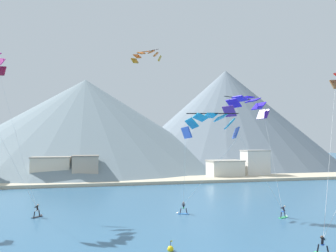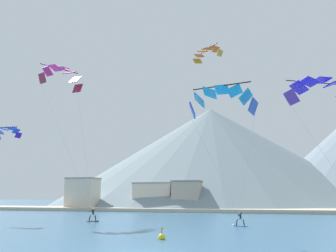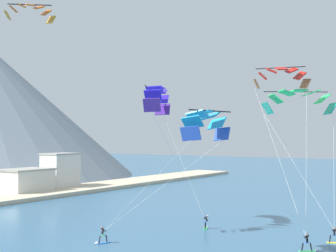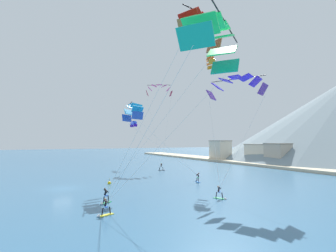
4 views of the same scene
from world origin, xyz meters
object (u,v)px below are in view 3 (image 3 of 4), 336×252
object	(u,v)px
parafoil_kite_far_left	(157,97)
kitesurfer_near_lead	(101,239)
parafoil_kite_near_lead	(205,123)
parafoil_kite_far_right	(299,99)
kitesurfer_far_left	(206,224)
parafoil_kite_distant_high_outer	(30,10)
kitesurfer_mid_center	(309,246)
parafoil_kite_mid_center	(281,76)

from	to	relation	value
parafoil_kite_far_left	kitesurfer_near_lead	bearing A→B (deg)	-179.38
kitesurfer_near_lead	parafoil_kite_near_lead	size ratio (longest dim) A/B	0.14
parafoil_kite_near_lead	parafoil_kite_far_left	xyz separation A→B (m)	(9.66, 11.63, 3.39)
kitesurfer_near_lead	parafoil_kite_far_right	world-z (taller)	parafoil_kite_far_right
kitesurfer_far_left	parafoil_kite_far_left	size ratio (longest dim) A/B	0.12
parafoil_kite_far_right	parafoil_kite_distant_high_outer	xyz separation A→B (m)	(-25.09, 18.47, 7.81)
kitesurfer_mid_center	parafoil_kite_distant_high_outer	xyz separation A→B (m)	(-11.94, 23.56, 22.22)
kitesurfer_mid_center	parafoil_kite_far_left	world-z (taller)	parafoil_kite_far_left
parafoil_kite_mid_center	parafoil_kite_distant_high_outer	world-z (taller)	parafoil_kite_distant_high_outer
kitesurfer_mid_center	kitesurfer_far_left	world-z (taller)	kitesurfer_mid_center
kitesurfer_mid_center	parafoil_kite_mid_center	distance (m)	20.47
parafoil_kite_near_lead	parafoil_kite_distant_high_outer	xyz separation A→B (m)	(-3.85, 17.35, 11.21)
kitesurfer_far_left	parafoil_kite_mid_center	size ratio (longest dim) A/B	0.10
parafoil_kite_mid_center	parafoil_kite_far_left	bearing A→B (deg)	125.16
kitesurfer_mid_center	kitesurfer_far_left	size ratio (longest dim) A/B	0.98
parafoil_kite_far_right	parafoil_kite_distant_high_outer	world-z (taller)	parafoil_kite_distant_high_outer
parafoil_kite_near_lead	kitesurfer_far_left	bearing A→B (deg)	28.64
kitesurfer_far_left	parafoil_kite_near_lead	distance (m)	17.81
parafoil_kite_far_left	parafoil_kite_distant_high_outer	world-z (taller)	parafoil_kite_distant_high_outer
parafoil_kite_near_lead	parafoil_kite_far_left	size ratio (longest dim) A/B	0.85
parafoil_kite_mid_center	kitesurfer_far_left	bearing A→B (deg)	129.67
parafoil_kite_mid_center	parafoil_kite_far_right	size ratio (longest dim) A/B	1.17
kitesurfer_mid_center	kitesurfer_far_left	distance (m)	13.58
parafoil_kite_distant_high_outer	parafoil_kite_near_lead	bearing A→B (deg)	-77.50
parafoil_kite_mid_center	parafoil_kite_near_lead	bearing A→B (deg)	179.57
parafoil_kite_far_right	parafoil_kite_distant_high_outer	bearing A→B (deg)	143.64
parafoil_kite_near_lead	parafoil_kite_mid_center	bearing A→B (deg)	-0.43
kitesurfer_mid_center	parafoil_kite_far_right	distance (m)	20.16
parafoil_kite_near_lead	parafoil_kite_far_left	distance (m)	15.49
kitesurfer_near_lead	parafoil_kite_mid_center	xyz separation A→B (m)	(17.87, -11.66, 16.91)
parafoil_kite_mid_center	parafoil_kite_far_left	world-z (taller)	parafoil_kite_mid_center
kitesurfer_near_lead	kitesurfer_far_left	world-z (taller)	kitesurfer_near_lead
parafoil_kite_far_right	parafoil_kite_distant_high_outer	size ratio (longest dim) A/B	3.24
parafoil_kite_far_left	parafoil_kite_near_lead	bearing A→B (deg)	-129.71
kitesurfer_near_lead	parafoil_kite_far_left	bearing A→B (deg)	0.62
kitesurfer_mid_center	parafoil_kite_far_right	xyz separation A→B (m)	(13.15, 5.09, 14.41)
parafoil_kite_far_left	parafoil_kite_far_right	distance (m)	17.22
kitesurfer_far_left	kitesurfer_mid_center	bearing A→B (deg)	-107.94
kitesurfer_far_left	parafoil_kite_far_left	xyz separation A→B (m)	(-2.61, 4.93, 14.42)
parafoil_kite_distant_high_outer	parafoil_kite_far_right	bearing A→B (deg)	-36.36
parafoil_kite_far_right	parafoil_kite_mid_center	bearing A→B (deg)	163.38
parafoil_kite_distant_high_outer	parafoil_kite_far_left	bearing A→B (deg)	-22.95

